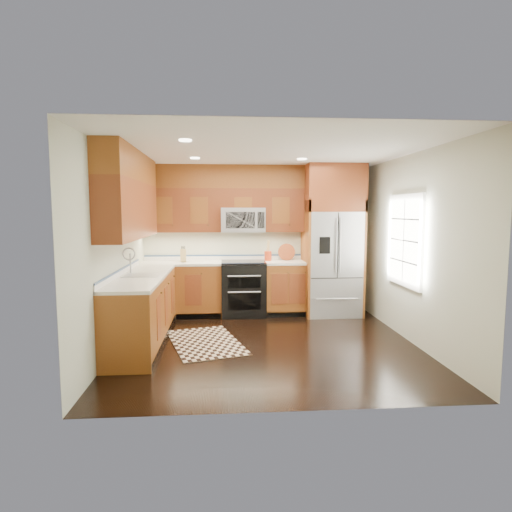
{
  "coord_description": "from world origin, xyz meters",
  "views": [
    {
      "loc": [
        -0.58,
        -5.68,
        1.81
      ],
      "look_at": [
        -0.11,
        0.6,
        1.15
      ],
      "focal_mm": 30.0,
      "sensor_mm": 36.0,
      "label": 1
    }
  ],
  "objects": [
    {
      "name": "countertop",
      "position": [
        -1.09,
        1.01,
        0.92
      ],
      "size": [
        2.86,
        3.01,
        0.04
      ],
      "color": "silver",
      "rests_on": "base_cabinets"
    },
    {
      "name": "sink_faucet",
      "position": [
        -1.73,
        0.23,
        0.99
      ],
      "size": [
        0.54,
        0.44,
        0.37
      ],
      "color": "#B2B2B7",
      "rests_on": "countertop"
    },
    {
      "name": "utensil_crock",
      "position": [
        0.19,
        1.78,
        1.06
      ],
      "size": [
        0.15,
        0.15,
        0.36
      ],
      "color": "#B63516",
      "rests_on": "countertop"
    },
    {
      "name": "refrigerator",
      "position": [
        1.3,
        1.63,
        1.3
      ],
      "size": [
        0.98,
        0.75,
        2.6
      ],
      "color": "#B2B2B7",
      "rests_on": "ground"
    },
    {
      "name": "window",
      "position": [
        1.98,
        0.2,
        1.4
      ],
      "size": [
        0.04,
        1.1,
        1.3
      ],
      "color": "white",
      "rests_on": "ground"
    },
    {
      "name": "microwave",
      "position": [
        -0.25,
        1.8,
        1.66
      ],
      "size": [
        0.76,
        0.4,
        0.42
      ],
      "color": "#B2B2B7",
      "rests_on": "ground"
    },
    {
      "name": "wall_right",
      "position": [
        2.0,
        0.0,
        1.3
      ],
      "size": [
        0.02,
        4.0,
        2.6
      ],
      "primitive_type": "cube",
      "color": "beige",
      "rests_on": "ground"
    },
    {
      "name": "ground",
      "position": [
        0.0,
        0.0,
        0.0
      ],
      "size": [
        4.0,
        4.0,
        0.0
      ],
      "primitive_type": "plane",
      "color": "black",
      "rests_on": "ground"
    },
    {
      "name": "base_cabinets",
      "position": [
        -1.23,
        0.9,
        0.45
      ],
      "size": [
        2.85,
        3.0,
        0.9
      ],
      "color": "brown",
      "rests_on": "ground"
    },
    {
      "name": "range",
      "position": [
        -0.25,
        1.67,
        0.47
      ],
      "size": [
        0.76,
        0.67,
        0.95
      ],
      "color": "black",
      "rests_on": "ground"
    },
    {
      "name": "upper_cabinets",
      "position": [
        -1.15,
        1.09,
        2.02
      ],
      "size": [
        2.85,
        3.0,
        1.15
      ],
      "color": "brown",
      "rests_on": "ground"
    },
    {
      "name": "wall_left",
      "position": [
        -2.0,
        0.0,
        1.3
      ],
      "size": [
        0.02,
        4.0,
        2.6
      ],
      "primitive_type": "cube",
      "color": "beige",
      "rests_on": "ground"
    },
    {
      "name": "rug",
      "position": [
        -0.85,
        0.12,
        0.01
      ],
      "size": [
        1.23,
        1.64,
        0.01
      ],
      "primitive_type": "cube",
      "rotation": [
        0.0,
        0.0,
        0.27
      ],
      "color": "black",
      "rests_on": "ground"
    },
    {
      "name": "wall_back",
      "position": [
        0.0,
        2.0,
        1.3
      ],
      "size": [
        4.0,
        0.02,
        2.6
      ],
      "primitive_type": "cube",
      "color": "beige",
      "rests_on": "ground"
    },
    {
      "name": "knife_block",
      "position": [
        -1.28,
        1.71,
        1.05
      ],
      "size": [
        0.11,
        0.15,
        0.28
      ],
      "color": "tan",
      "rests_on": "countertop"
    },
    {
      "name": "cutting_board",
      "position": [
        0.53,
        1.83,
        0.95
      ],
      "size": [
        0.31,
        0.31,
        0.02
      ],
      "primitive_type": "cylinder",
      "rotation": [
        0.0,
        0.0,
        -0.04
      ],
      "color": "brown",
      "rests_on": "countertop"
    }
  ]
}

